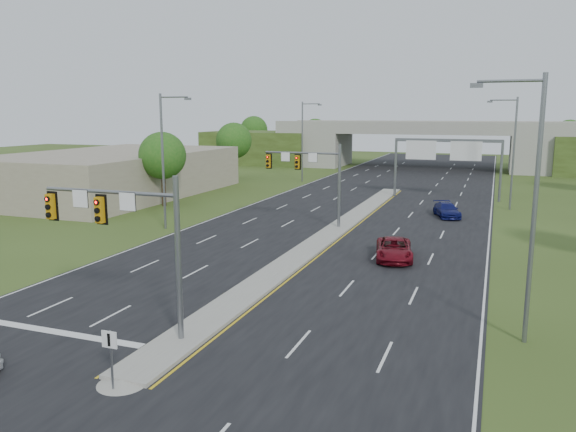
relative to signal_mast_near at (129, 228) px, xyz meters
The scene contains 22 objects.
ground 5.24m from the signal_mast_near, ahead, with size 240.00×240.00×0.00m, color #344418.
road 35.46m from the signal_mast_near, 86.31° to the left, with size 24.00×160.00×0.02m, color black.
median 23.64m from the signal_mast_near, 84.40° to the left, with size 2.00×54.00×0.16m, color gray.
median_nose 6.48m from the signal_mast_near, 60.04° to the right, with size 2.00×2.00×0.16m, color gray.
lane_markings 29.41m from the signal_mast_near, 86.72° to the left, with size 23.72×160.00×0.01m.
signal_mast_near is the anchor object (origin of this frame).
signal_mast_far 25.00m from the signal_mast_near, 90.00° to the left, with size 6.62×0.60×7.00m.
keep_right_sign 5.94m from the signal_mast_near, 63.06° to the right, with size 0.60×0.13×2.20m.
sign_gantry 45.88m from the signal_mast_near, 78.75° to the left, with size 11.58×0.44×6.67m.
overpass 80.11m from the signal_mast_near, 88.38° to the left, with size 80.00×14.00×8.10m.
lightpole_l_mid 22.95m from the signal_mast_near, 118.79° to the left, with size 2.85×0.25×11.00m.
lightpole_l_far 56.19m from the signal_mast_near, 101.33° to the left, with size 2.85×0.25×11.00m.
lightpole_r_near 16.42m from the signal_mast_near, 18.06° to the left, with size 2.85×0.25×11.00m.
lightpole_r_far 43.01m from the signal_mast_near, 68.78° to the left, with size 2.85×0.25×11.00m.
tree_l_near 34.92m from the signal_mast_near, 120.53° to the left, with size 4.80×4.80×7.60m.
tree_l_mid 59.21m from the signal_mast_near, 111.54° to the left, with size 5.20×5.20×8.12m.
tree_back_a 100.64m from the signal_mast_near, 110.80° to the left, with size 6.00×6.00×8.85m.
tree_back_b 96.56m from the signal_mast_near, 103.01° to the left, with size 5.60×5.60×8.32m.
tree_back_c 97.67m from the signal_mast_near, 74.40° to the left, with size 5.60×5.60×8.32m.
commercial_building 44.77m from the signal_mast_near, 128.34° to the left, with size 18.00×30.00×5.00m, color gray.
car_far_a 19.04m from the signal_mast_near, 63.53° to the left, with size 2.27×4.93×1.37m, color maroon.
car_far_b 35.38m from the signal_mast_near, 73.10° to the left, with size 1.81×4.45×1.29m, color #0D1253.
Camera 1 is at (11.91, -19.25, 9.46)m, focal length 35.00 mm.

